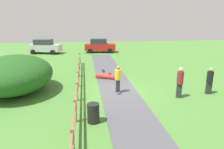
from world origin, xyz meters
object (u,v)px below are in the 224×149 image
skater_riding (118,78)px  bystander_black (210,80)px  parked_car_red (100,46)px  trash_bin (93,113)px  skateboard_loose (103,71)px  parked_car_silver (45,46)px  bush_large (15,74)px  skater_fallen (106,76)px  bystander_maroon (180,81)px

skater_riding → bystander_black: (5.61, -0.95, -0.06)m
parked_car_red → trash_bin: bearing=-95.3°
skateboard_loose → parked_car_silver: parked_car_silver is taller
skater_riding → skateboard_loose: size_ratio=2.16×
bush_large → trash_bin: 6.70m
bush_large → parked_car_silver: 15.52m
trash_bin → parked_car_red: bearing=84.7°
bush_large → skater_fallen: size_ratio=3.49×
bystander_maroon → skater_riding: bearing=159.5°
skateboard_loose → bystander_maroon: size_ratio=0.43×
skater_fallen → parked_car_silver: parked_car_silver is taller
skateboard_loose → bush_large: bearing=-143.1°
bystander_maroon → parked_car_silver: bearing=121.2°
bush_large → trash_bin: size_ratio=6.18×
skater_riding → bystander_maroon: bystander_maroon is taller
skateboard_loose → trash_bin: bearing=-98.1°
skateboard_loose → parked_car_silver: bearing=122.1°
parked_car_red → skater_riding: bearing=-90.5°
bystander_maroon → parked_car_red: 18.13m
parked_car_silver → parked_car_red: bearing=-0.1°
skater_riding → trash_bin: bearing=-115.1°
bystander_black → trash_bin: bearing=-159.6°
skater_riding → parked_car_silver: bearing=113.8°
bystander_black → parked_car_silver: (-12.90, 17.47, 0.03)m
bush_large → skater_riding: (6.44, -1.02, -0.20)m
skater_riding → skateboard_loose: skater_riding is taller
skater_fallen → parked_car_red: bearing=87.7°
trash_bin → skater_fallen: size_ratio=0.57×
trash_bin → bystander_maroon: 5.76m
bush_large → parked_car_silver: size_ratio=1.24×
skater_fallen → skateboard_loose: size_ratio=1.98×
trash_bin → skater_riding: 4.10m
skater_fallen → bystander_black: bystander_black is taller
bystander_maroon → parked_car_silver: size_ratio=0.42×
skater_riding → parked_car_silver: (-7.30, 16.52, -0.03)m
skateboard_loose → parked_car_red: parked_car_red is taller
skater_riding → parked_car_red: size_ratio=0.40×
trash_bin → bystander_black: 7.84m
skater_fallen → skateboard_loose: bearing=90.3°
parked_car_red → parked_car_silver: 7.44m
skater_fallen → parked_car_silver: 14.94m
skater_fallen → skateboard_loose: 2.26m
trash_bin → skater_riding: bearing=64.9°
parked_car_silver → skateboard_loose: bearing=-57.9°
bystander_maroon → bystander_black: bystander_maroon is taller
skater_fallen → parked_car_red: size_ratio=0.37×
parked_car_red → parked_car_silver: bearing=179.9°
bush_large → skateboard_loose: 7.62m
skater_riding → skater_fallen: skater_riding is taller
skater_fallen → skater_riding: bearing=-83.1°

